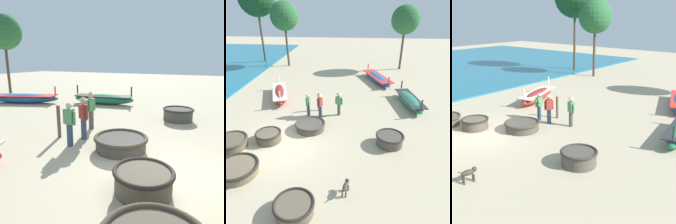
{
  "view_description": "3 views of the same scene",
  "coord_description": "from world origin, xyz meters",
  "views": [
    {
      "loc": [
        -5.34,
        -0.76,
        3.01
      ],
      "look_at": [
        2.41,
        2.8,
        0.95
      ],
      "focal_mm": 35.0,
      "sensor_mm": 36.0,
      "label": 1
    },
    {
      "loc": [
        3.75,
        -9.42,
        7.01
      ],
      "look_at": [
        2.75,
        2.87,
        0.76
      ],
      "focal_mm": 35.0,
      "sensor_mm": 36.0,
      "label": 2
    },
    {
      "loc": [
        12.5,
        -8.41,
        5.79
      ],
      "look_at": [
        2.8,
        3.28,
        0.99
      ],
      "focal_mm": 50.0,
      "sensor_mm": 36.0,
      "label": 3
    }
  ],
  "objects": [
    {
      "name": "long_boat_red_hull",
      "position": [
        7.89,
        5.95,
        0.36
      ],
      "size": [
        1.73,
        4.31,
        1.26
      ],
      "color": "#237551",
      "rests_on": "ground"
    },
    {
      "name": "fisherman_with_hat",
      "position": [
        0.68,
        3.64,
        0.84
      ],
      "size": [
        0.24,
        0.53,
        1.57
      ],
      "color": "#2D425B",
      "rests_on": "ground"
    },
    {
      "name": "long_boat_white_hull",
      "position": [
        5.89,
        11.31,
        0.35
      ],
      "size": [
        2.84,
        5.15,
        1.19
      ],
      "color": "#285693",
      "rests_on": "ground"
    },
    {
      "name": "mooring_post_shoreline",
      "position": [
        1.24,
        4.55,
        0.64
      ],
      "size": [
        0.14,
        0.14,
        1.28
      ],
      "primitive_type": "cylinder",
      "color": "brown",
      "rests_on": "ground"
    },
    {
      "name": "fisherman_crouching",
      "position": [
        1.49,
        3.57,
        0.96
      ],
      "size": [
        0.36,
        0.48,
        1.67
      ],
      "color": "#2D425B",
      "rests_on": "ground"
    },
    {
      "name": "coracle_far_right",
      "position": [
        5.74,
        0.66,
        0.34
      ],
      "size": [
        1.53,
        1.53,
        0.62
      ],
      "color": "#4C473F",
      "rests_on": "ground"
    },
    {
      "name": "tree_tall_back",
      "position": [
        8.83,
        16.01,
        5.27
      ],
      "size": [
        2.98,
        2.98,
        6.79
      ],
      "color": "#4C3D2D",
      "rests_on": "ground"
    },
    {
      "name": "ground_plane",
      "position": [
        0.0,
        0.0,
        0.0
      ],
      "size": [
        80.0,
        80.0,
        0.0
      ],
      "primitive_type": "plane",
      "color": "#BCAD8C"
    },
    {
      "name": "fisherman_hauling",
      "position": [
        2.72,
        3.96,
        0.96
      ],
      "size": [
        0.52,
        0.36,
        1.67
      ],
      "color": "#4C473D",
      "rests_on": "ground"
    },
    {
      "name": "coracle_front_right",
      "position": [
        -0.94,
        0.47,
        0.31
      ],
      "size": [
        1.44,
        1.44,
        0.57
      ],
      "color": "brown",
      "rests_on": "ground"
    },
    {
      "name": "coracle_far_left",
      "position": [
        1.13,
        1.89,
        0.26
      ],
      "size": [
        1.85,
        1.85,
        0.48
      ],
      "color": "#4C473F",
      "rests_on": "ground"
    }
  ]
}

